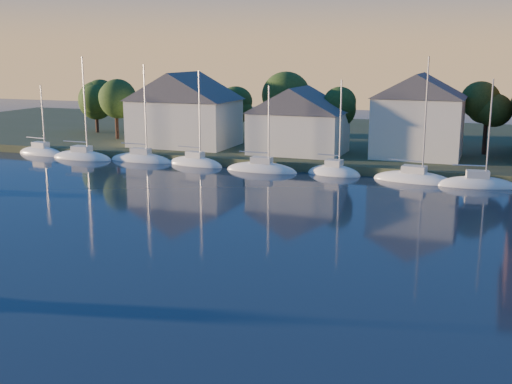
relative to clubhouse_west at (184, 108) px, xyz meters
The scene contains 7 objects.
shoreline_land 28.43m from the clubhouse_west, 37.69° to the left, with size 160.00×50.00×2.00m, color #384226.
wooden_dock 23.56m from the clubhouse_west, 15.26° to the right, with size 120.00×3.00×1.00m, color brown.
clubhouse_west is the anchor object (origin of this frame).
clubhouse_centre 16.05m from the clubhouse_west, ahead, with size 11.55×8.40×8.08m.
clubhouse_east 30.02m from the clubhouse_west, ahead, with size 10.50×8.40×9.80m.
tree_line 24.55m from the clubhouse_west, 11.77° to the left, with size 93.40×5.40×8.90m.
moored_fleet 17.64m from the clubhouse_west, 32.73° to the right, with size 71.50×2.40×12.05m.
Camera 1 is at (16.60, -18.04, 13.24)m, focal length 45.00 mm.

